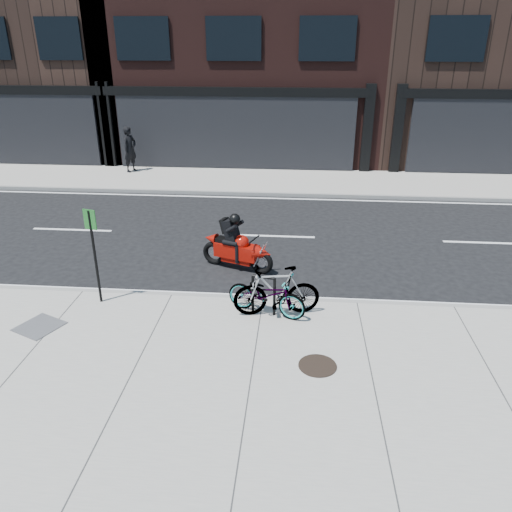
# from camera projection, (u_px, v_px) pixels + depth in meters

# --- Properties ---
(ground) EXTENTS (120.00, 120.00, 0.00)m
(ground) POSITION_uv_depth(u_px,v_px,m) (269.00, 265.00, 12.58)
(ground) COLOR black
(ground) RESTS_ON ground
(sidewalk_near) EXTENTS (60.00, 6.00, 0.13)m
(sidewalk_near) POSITION_uv_depth(u_px,v_px,m) (249.00, 392.00, 8.00)
(sidewalk_near) COLOR gray
(sidewalk_near) RESTS_ON ground
(sidewalk_far) EXTENTS (60.00, 3.50, 0.13)m
(sidewalk_far) POSITION_uv_depth(u_px,v_px,m) (281.00, 181.00, 19.61)
(sidewalk_far) COLOR gray
(sidewalk_far) RESTS_ON ground
(building_midwest) EXTENTS (10.00, 10.00, 12.00)m
(building_midwest) POSITION_uv_depth(u_px,v_px,m) (43.00, 20.00, 24.30)
(building_midwest) COLOR black
(building_midwest) RESTS_ON ground
(building_mideast) EXTENTS (12.00, 10.00, 12.50)m
(building_mideast) POSITION_uv_depth(u_px,v_px,m) (511.00, 13.00, 22.48)
(building_mideast) COLOR black
(building_mideast) RESTS_ON ground
(bike_rack) EXTENTS (0.50, 0.13, 0.84)m
(bike_rack) POSITION_uv_depth(u_px,v_px,m) (264.00, 292.00, 9.95)
(bike_rack) COLOR black
(bike_rack) RESTS_ON sidewalk_near
(bicycle_front) EXTENTS (1.77, 1.10, 0.88)m
(bicycle_front) POSITION_uv_depth(u_px,v_px,m) (267.00, 294.00, 9.97)
(bicycle_front) COLOR gray
(bicycle_front) RESTS_ON sidewalk_near
(bicycle_rear) EXTENTS (1.80, 0.79, 1.05)m
(bicycle_rear) POSITION_uv_depth(u_px,v_px,m) (277.00, 291.00, 9.92)
(bicycle_rear) COLOR gray
(bicycle_rear) RESTS_ON sidewalk_near
(motorcycle) EXTENTS (1.85, 0.96, 1.44)m
(motorcycle) POSITION_uv_depth(u_px,v_px,m) (240.00, 247.00, 12.14)
(motorcycle) COLOR black
(motorcycle) RESTS_ON ground
(pedestrian) EXTENTS (0.68, 0.79, 1.83)m
(pedestrian) POSITION_uv_depth(u_px,v_px,m) (130.00, 149.00, 20.42)
(pedestrian) COLOR black
(pedestrian) RESTS_ON sidewalk_far
(manhole_cover) EXTENTS (0.85, 0.85, 0.02)m
(manhole_cover) POSITION_uv_depth(u_px,v_px,m) (318.00, 366.00, 8.52)
(manhole_cover) COLOR black
(manhole_cover) RESTS_ON sidewalk_near
(utility_grate) EXTENTS (0.99, 0.99, 0.02)m
(utility_grate) POSITION_uv_depth(u_px,v_px,m) (39.00, 326.00, 9.68)
(utility_grate) COLOR #48494B
(utility_grate) RESTS_ON sidewalk_near
(sign_post) EXTENTS (0.27, 0.09, 2.05)m
(sign_post) POSITION_uv_depth(u_px,v_px,m) (94.00, 248.00, 10.11)
(sign_post) COLOR black
(sign_post) RESTS_ON sidewalk_near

